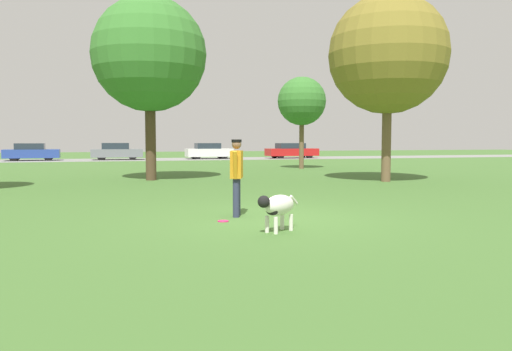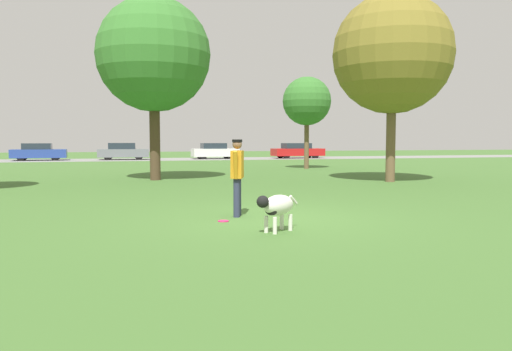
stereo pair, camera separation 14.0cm
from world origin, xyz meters
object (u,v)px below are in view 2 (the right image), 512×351
object	(u,v)px
parked_car_white	(215,151)
frisbee	(223,221)
dog	(277,206)
tree_mid_center	(154,55)
parked_car_blue	(39,152)
person	(237,171)
tree_far_right	(307,101)
parked_car_grey	(123,152)
parked_car_red	(297,151)
tree_near_right	(392,54)

from	to	relation	value
parked_car_white	frisbee	bearing A→B (deg)	-101.82
dog	tree_mid_center	world-z (taller)	tree_mid_center
dog	tree_mid_center	xyz separation A→B (m)	(-1.25, 11.87, 4.39)
frisbee	tree_mid_center	bearing A→B (deg)	93.21
frisbee	parked_car_blue	xyz separation A→B (m)	(-8.03, 32.14, 0.65)
dog	person	bearing A→B (deg)	-115.81
person	tree_mid_center	xyz separation A→B (m)	(-1.00, 9.98, 3.90)
tree_mid_center	tree_far_right	bearing A→B (deg)	34.13
parked_car_grey	parked_car_red	bearing A→B (deg)	1.45
tree_near_right	parked_car_white	world-z (taller)	tree_near_right
person	tree_mid_center	bearing A→B (deg)	25.49
parked_car_white	person	bearing A→B (deg)	-101.27
tree_near_right	tree_mid_center	size ratio (longest dim) A/B	0.99
tree_far_right	parked_car_red	bearing A→B (deg)	71.90
tree_near_right	parked_car_white	size ratio (longest dim) A/B	1.80
dog	parked_car_white	size ratio (longest dim) A/B	0.24
parked_car_blue	parked_car_red	xyz separation A→B (m)	(20.96, -0.50, -0.00)
parked_car_white	parked_car_grey	bearing A→B (deg)	179.07
person	tree_near_right	distance (m)	10.84
frisbee	person	bearing A→B (deg)	54.29
frisbee	tree_near_right	distance (m)	11.82
parked_car_white	parked_car_red	world-z (taller)	parked_car_white
tree_mid_center	parked_car_blue	bearing A→B (deg)	109.00
frisbee	parked_car_grey	bearing A→B (deg)	93.08
tree_far_right	frisbee	bearing A→B (deg)	-115.91
tree_mid_center	parked_car_blue	world-z (taller)	tree_mid_center
person	tree_far_right	bearing A→B (deg)	-5.75
parked_car_white	parked_car_red	bearing A→B (deg)	-4.69
tree_far_right	tree_near_right	xyz separation A→B (m)	(-0.04, -8.90, 1.07)
person	frisbee	size ratio (longest dim) A/B	7.33
tree_near_right	parked_car_grey	size ratio (longest dim) A/B	1.73
person	parked_car_red	size ratio (longest dim) A/B	0.35
tree_mid_center	parked_car_white	xyz separation A→B (m)	(6.29, 21.47, -4.19)
tree_near_right	parked_car_grey	xyz separation A→B (m)	(-9.60, 24.49, -4.07)
dog	parked_car_grey	bearing A→B (deg)	-119.19
tree_far_right	parked_car_blue	bearing A→B (deg)	135.24
tree_near_right	parked_car_grey	distance (m)	26.62
dog	parked_car_white	world-z (taller)	parked_car_white
parked_car_blue	parked_car_white	world-z (taller)	parked_car_blue
tree_mid_center	tree_near_right	bearing A→B (deg)	-20.21
tree_near_right	person	bearing A→B (deg)	-137.49
tree_far_right	parked_car_red	distance (m)	16.39
dog	tree_near_right	world-z (taller)	tree_near_right
parked_car_blue	parked_car_white	xyz separation A→B (m)	(13.72, -0.13, -0.01)
tree_mid_center	dog	bearing A→B (deg)	-84.00
frisbee	tree_mid_center	xyz separation A→B (m)	(-0.59, 10.55, 4.82)
dog	parked_car_grey	size ratio (longest dim) A/B	0.23
person	tree_near_right	bearing A→B (deg)	-27.72
tree_far_right	tree_mid_center	bearing A→B (deg)	-145.87
person	dog	bearing A→B (deg)	-152.77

